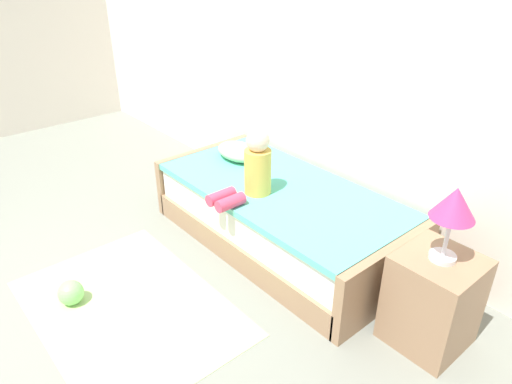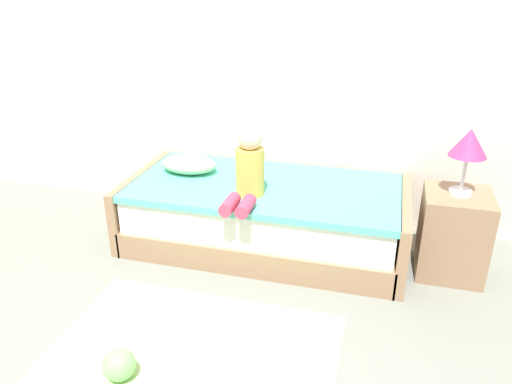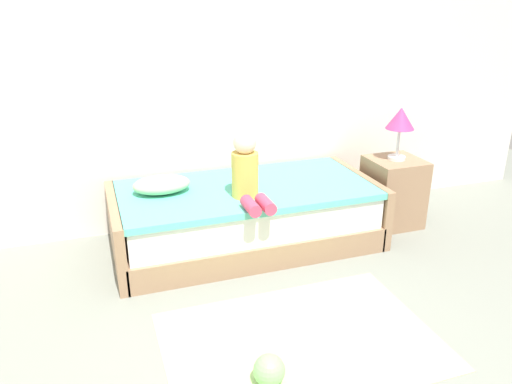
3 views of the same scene
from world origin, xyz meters
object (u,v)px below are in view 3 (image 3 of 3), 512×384
at_px(nightstand, 393,192).
at_px(child_figure, 247,172).
at_px(bed, 246,216).
at_px(toy_ball, 269,370).
at_px(table_lamp, 400,121).
at_px(pillow, 162,184).

bearing_deg(nightstand, child_figure, -172.18).
relative_size(bed, toy_ball, 12.42).
bearing_deg(table_lamp, toy_ball, -138.50).
height_order(nightstand, pillow, pillow).
distance_m(nightstand, toy_ball, 2.32).
xyz_separation_m(table_lamp, pillow, (-1.99, 0.13, -0.37)).
bearing_deg(table_lamp, pillow, 176.14).
distance_m(bed, table_lamp, 1.52).
height_order(nightstand, table_lamp, table_lamp).
relative_size(table_lamp, child_figure, 0.88).
bearing_deg(pillow, table_lamp, -3.86).
xyz_separation_m(bed, table_lamp, (1.35, -0.03, 0.69)).
height_order(bed, table_lamp, table_lamp).
height_order(nightstand, toy_ball, nightstand).
distance_m(child_figure, toy_ball, 1.51).
relative_size(bed, pillow, 4.80).
bearing_deg(pillow, nightstand, -3.86).
distance_m(bed, nightstand, 1.35).
xyz_separation_m(table_lamp, child_figure, (-1.41, -0.19, -0.23)).
bearing_deg(toy_ball, child_figure, 76.68).
height_order(bed, pillow, pillow).
bearing_deg(nightstand, table_lamp, 180.00).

